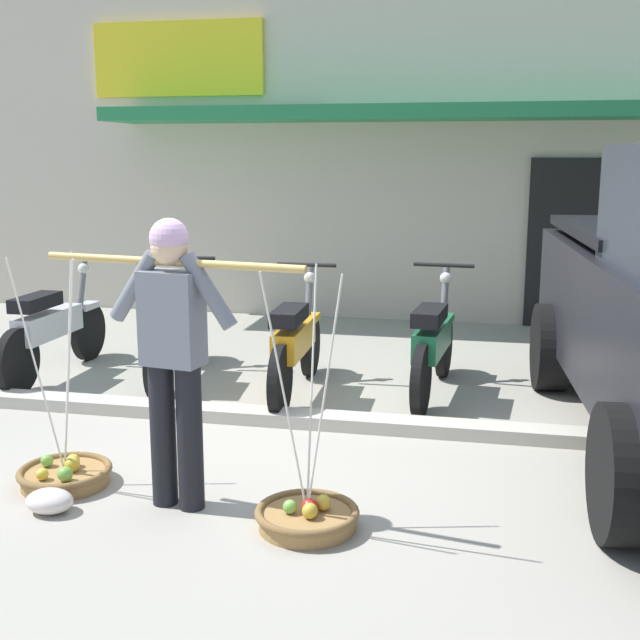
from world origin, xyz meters
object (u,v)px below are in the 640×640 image
at_px(motorcycle_second_in_row, 176,332).
at_px(motorcycle_third_in_row, 296,344).
at_px(fruit_basket_left_side, 307,515).
at_px(motorcycle_end_of_row, 433,344).
at_px(motorcycle_nearest_shop, 52,329).
at_px(fruit_vendor, 173,345).
at_px(fruit_basket_right_side, 65,473).
at_px(plastic_litter_bag, 50,501).

distance_m(motorcycle_second_in_row, motorcycle_third_in_row, 1.21).
distance_m(fruit_basket_left_side, motorcycle_third_in_row, 2.57).
xyz_separation_m(motorcycle_second_in_row, motorcycle_end_of_row, (2.33, -0.01, 0.00)).
bearing_deg(motorcycle_nearest_shop, fruit_vendor, -47.95).
bearing_deg(fruit_basket_right_side, plastic_litter_bag, -73.04).
bearing_deg(plastic_litter_bag, fruit_basket_right_side, 106.96).
bearing_deg(motorcycle_end_of_row, fruit_basket_right_side, -130.96).
xyz_separation_m(motorcycle_nearest_shop, motorcycle_third_in_row, (2.35, -0.12, 0.00)).
xyz_separation_m(fruit_basket_right_side, plastic_litter_bag, (0.12, -0.38, -0.01)).
bearing_deg(motorcycle_end_of_row, motorcycle_third_in_row, -168.36).
height_order(fruit_basket_left_side, fruit_basket_right_side, same).
bearing_deg(fruit_basket_right_side, fruit_vendor, -9.23).
xyz_separation_m(fruit_vendor, motorcycle_second_in_row, (-1.04, 2.56, -0.52)).
xyz_separation_m(fruit_basket_right_side, motorcycle_nearest_shop, (-1.39, 2.31, 0.38)).
height_order(fruit_basket_right_side, motorcycle_end_of_row, fruit_basket_right_side).
xyz_separation_m(motorcycle_third_in_row, motorcycle_end_of_row, (1.15, 0.24, 0.00)).
xyz_separation_m(motorcycle_second_in_row, plastic_litter_bag, (0.34, -2.81, -0.38)).
xyz_separation_m(fruit_basket_left_side, motorcycle_end_of_row, (0.48, 2.69, 0.38)).
relative_size(fruit_basket_left_side, fruit_basket_right_side, 1.00).
xyz_separation_m(motorcycle_nearest_shop, motorcycle_second_in_row, (1.16, 0.12, 0.00)).
bearing_deg(motorcycle_second_in_row, motorcycle_nearest_shop, -174.00).
distance_m(fruit_basket_right_side, motorcycle_second_in_row, 2.47).
bearing_deg(motorcycle_third_in_row, motorcycle_nearest_shop, 177.08).
distance_m(fruit_basket_left_side, fruit_basket_right_side, 1.64).
height_order(fruit_basket_left_side, motorcycle_second_in_row, fruit_basket_left_side).
bearing_deg(plastic_litter_bag, motorcycle_third_in_row, 71.91).
bearing_deg(plastic_litter_bag, motorcycle_second_in_row, 96.95).
relative_size(fruit_basket_right_side, plastic_litter_bag, 5.18).
relative_size(fruit_vendor, fruit_basket_left_side, 1.17).
relative_size(motorcycle_third_in_row, motorcycle_end_of_row, 1.00).
bearing_deg(motorcycle_third_in_row, plastic_litter_bag, -108.09).
height_order(fruit_vendor, fruit_basket_left_side, fruit_vendor).
bearing_deg(motorcycle_third_in_row, fruit_vendor, -93.60).
xyz_separation_m(fruit_vendor, plastic_litter_bag, (-0.69, -0.25, -0.91)).
height_order(fruit_vendor, motorcycle_third_in_row, fruit_vendor).
height_order(motorcycle_nearest_shop, motorcycle_third_in_row, same).
relative_size(motorcycle_nearest_shop, motorcycle_end_of_row, 1.00).
relative_size(motorcycle_second_in_row, plastic_litter_bag, 6.49).
xyz_separation_m(fruit_vendor, motorcycle_end_of_row, (1.30, 2.56, -0.52)).
bearing_deg(fruit_basket_right_side, motorcycle_second_in_row, 95.32).
height_order(fruit_vendor, fruit_basket_right_side, fruit_vendor).
bearing_deg(fruit_basket_left_side, motorcycle_second_in_row, 124.42).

